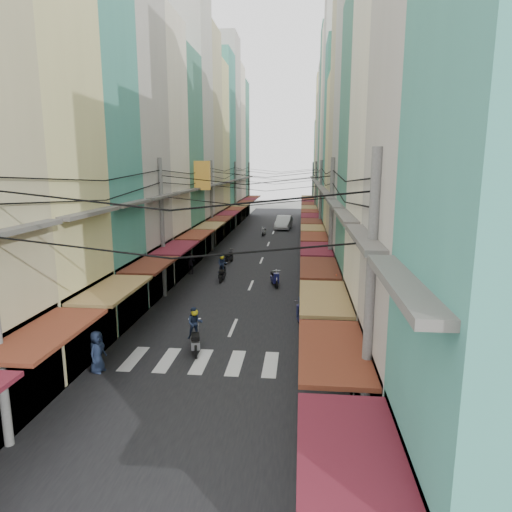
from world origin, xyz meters
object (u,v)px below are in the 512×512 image
Objects in this scene: white_car at (284,229)px; market_umbrella at (409,325)px; traffic_sign at (336,292)px; bicycle at (395,341)px.

white_car is 2.41× the size of market_umbrella.
traffic_sign is at bearing -79.44° from white_car.
white_car is 1.86× the size of traffic_sign.
traffic_sign reaches higher than market_umbrella.
white_car is 40.56m from market_umbrella.
bicycle is at bearing 5.07° from traffic_sign.
traffic_sign reaches higher than white_car.
bicycle is 0.71× the size of market_umbrella.
market_umbrella is 0.77× the size of traffic_sign.
traffic_sign reaches higher than bicycle.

